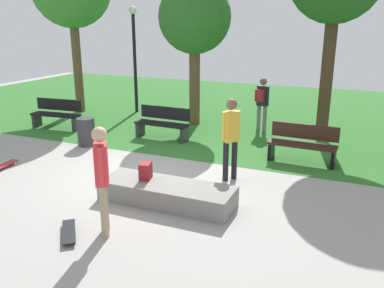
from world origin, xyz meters
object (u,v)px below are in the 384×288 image
(backpack_on_ledge, at_px, (146,171))
(tree_young_birch, at_px, (195,19))
(skateboard_spare, at_px, (4,165))
(park_bench_near_lamppost, at_px, (57,113))
(skater_performing_trick, at_px, (102,173))
(lamp_post, at_px, (134,48))
(trash_bin, at_px, (86,132))
(park_bench_center_lawn, at_px, (163,122))
(park_bench_far_left, at_px, (303,143))
(pedestrian_with_backpack, at_px, (262,100))
(skateboard_by_ledge, at_px, (69,232))
(skater_watching, at_px, (231,133))
(concrete_ledge, at_px, (167,193))

(backpack_on_ledge, xyz_separation_m, tree_young_birch, (-1.45, 5.81, 2.80))
(skateboard_spare, xyz_separation_m, park_bench_near_lamppost, (-1.36, 3.42, 0.42))
(skater_performing_trick, height_order, lamp_post, lamp_post)
(trash_bin, bearing_deg, skater_performing_trick, -49.43)
(park_bench_center_lawn, bearing_deg, park_bench_far_left, -7.16)
(skateboard_spare, relative_size, pedestrian_with_backpack, 0.50)
(skateboard_by_ledge, height_order, skateboard_spare, same)
(trash_bin, bearing_deg, skater_watching, -10.91)
(concrete_ledge, relative_size, skateboard_by_ledge, 3.45)
(skateboard_spare, xyz_separation_m, park_bench_center_lawn, (2.26, 3.69, 0.42))
(skater_watching, height_order, tree_young_birch, tree_young_birch)
(concrete_ledge, relative_size, skater_watching, 1.45)
(skater_performing_trick, bearing_deg, skater_watching, 69.73)
(lamp_post, bearing_deg, pedestrian_with_backpack, -10.21)
(skater_performing_trick, bearing_deg, backpack_on_ledge, 93.47)
(park_bench_far_left, bearing_deg, skater_watching, -125.20)
(park_bench_far_left, relative_size, trash_bin, 2.12)
(park_bench_near_lamppost, bearing_deg, skateboard_spare, -68.25)
(park_bench_far_left, height_order, lamp_post, lamp_post)
(skateboard_spare, height_order, pedestrian_with_backpack, pedestrian_with_backpack)
(tree_young_birch, distance_m, trash_bin, 4.87)
(skateboard_spare, height_order, tree_young_birch, tree_young_birch)
(backpack_on_ledge, xyz_separation_m, skater_performing_trick, (0.09, -1.48, 0.50))
(skater_watching, xyz_separation_m, trash_bin, (-4.40, 0.85, -0.66))
(skateboard_by_ledge, relative_size, park_bench_far_left, 0.46)
(concrete_ledge, height_order, park_bench_center_lawn, park_bench_center_lawn)
(park_bench_near_lamppost, bearing_deg, trash_bin, -30.00)
(park_bench_far_left, bearing_deg, lamp_post, 153.21)
(skateboard_by_ledge, distance_m, tree_young_birch, 8.32)
(park_bench_far_left, bearing_deg, tree_young_birch, 147.07)
(concrete_ledge, bearing_deg, pedestrian_with_backpack, 86.55)
(skater_performing_trick, xyz_separation_m, skateboard_spare, (-3.94, 1.59, -0.98))
(skater_performing_trick, relative_size, trash_bin, 2.32)
(park_bench_center_lawn, bearing_deg, pedestrian_with_backpack, 38.60)
(concrete_ledge, height_order, skateboard_spare, concrete_ledge)
(skater_watching, relative_size, pedestrian_with_backpack, 1.07)
(tree_young_birch, xyz_separation_m, pedestrian_with_backpack, (2.27, -0.09, -2.36))
(trash_bin, relative_size, pedestrian_with_backpack, 0.46)
(tree_young_birch, relative_size, trash_bin, 5.93)
(park_bench_center_lawn, relative_size, pedestrian_with_backpack, 0.98)
(concrete_ledge, relative_size, pedestrian_with_backpack, 1.55)
(skater_watching, relative_size, trash_bin, 2.31)
(skateboard_by_ledge, distance_m, lamp_post, 9.46)
(skateboard_by_ledge, xyz_separation_m, skateboard_spare, (-3.44, 1.88, 0.00))
(skateboard_spare, bearing_deg, park_bench_near_lamppost, 111.75)
(park_bench_center_lawn, relative_size, tree_young_birch, 0.36)
(concrete_ledge, height_order, trash_bin, trash_bin)
(tree_young_birch, height_order, lamp_post, tree_young_birch)
(pedestrian_with_backpack, bearing_deg, skater_watching, -84.96)
(lamp_post, bearing_deg, park_bench_center_lawn, -47.78)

